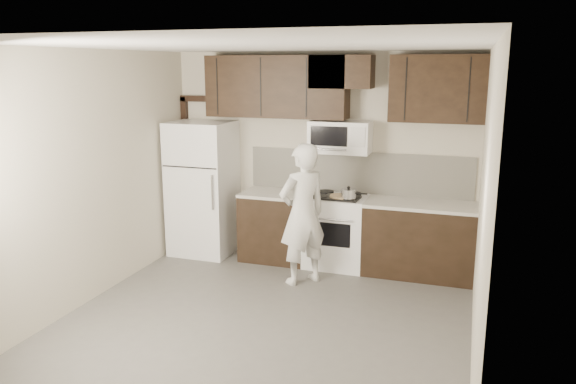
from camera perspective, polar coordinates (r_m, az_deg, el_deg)
The scene contains 14 objects.
floor at distance 5.73m, azimuth -2.87°, elevation -13.43°, with size 4.50×4.50×0.00m, color #585653.
back_wall at distance 7.38m, azimuth 3.35°, elevation 3.55°, with size 4.00×4.00×0.00m, color beige.
ceiling at distance 5.15m, azimuth -3.22°, elevation 14.64°, with size 4.50×4.50×0.00m, color white.
counter_run at distance 7.16m, azimuth 7.29°, elevation -4.18°, with size 2.95×0.64×0.91m.
stove at distance 7.21m, azimuth 4.92°, elevation -3.95°, with size 0.76×0.66×0.94m.
backsplash at distance 7.29m, azimuth 7.11°, elevation 2.00°, with size 2.90×0.02×0.54m, color beige.
upper_cabinets at distance 7.07m, azimuth 4.73°, elevation 10.72°, with size 3.48×0.35×0.78m.
microwave at distance 7.08m, azimuth 5.33°, elevation 5.58°, with size 0.76×0.42×0.40m.
refrigerator at distance 7.68m, azimuth -8.64°, elevation 0.38°, with size 0.80×0.76×1.80m.
door_trim at distance 8.07m, azimuth -10.04°, elevation 3.44°, with size 0.50×0.08×2.12m.
saucepan at distance 6.90m, azimuth 6.18°, elevation -0.26°, with size 0.32×0.19×0.18m.
baking_tray at distance 6.98m, azimuth 5.46°, elevation -0.60°, with size 0.43×0.33×0.02m, color black.
pizza at distance 6.98m, azimuth 5.46°, elevation -0.42°, with size 0.29×0.29×0.02m, color beige.
person at distance 6.52m, azimuth 1.49°, elevation -2.28°, with size 0.61×0.40×1.67m, color silver.
Camera 1 is at (1.89, -4.79, 2.53)m, focal length 35.00 mm.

